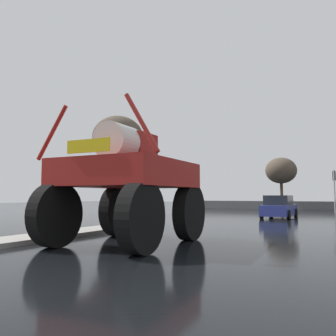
{
  "coord_description": "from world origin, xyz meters",
  "views": [
    {
      "loc": [
        5.65,
        -2.32,
        1.48
      ],
      "look_at": [
        -0.33,
        8.72,
        2.5
      ],
      "focal_mm": 36.97,
      "sensor_mm": 36.0,
      "label": 1
    }
  ],
  "objects_px": {
    "bare_tree_left": "(118,138)",
    "bare_tree_far_center": "(281,171)",
    "sedan_ahead": "(279,207)",
    "traffic_signal_near_left": "(114,170)",
    "traffic_signal_far_left": "(334,181)",
    "oversize_sprayer": "(128,182)"
  },
  "relations": [
    {
      "from": "bare_tree_left",
      "to": "bare_tree_far_center",
      "type": "bearing_deg",
      "value": 59.86
    },
    {
      "from": "sedan_ahead",
      "to": "traffic_signal_near_left",
      "type": "relative_size",
      "value": 1.08
    },
    {
      "from": "traffic_signal_far_left",
      "to": "bare_tree_left",
      "type": "relative_size",
      "value": 0.47
    },
    {
      "from": "bare_tree_left",
      "to": "oversize_sprayer",
      "type": "bearing_deg",
      "value": -52.17
    },
    {
      "from": "traffic_signal_near_left",
      "to": "bare_tree_left",
      "type": "height_order",
      "value": "bare_tree_left"
    },
    {
      "from": "traffic_signal_far_left",
      "to": "bare_tree_far_center",
      "type": "bearing_deg",
      "value": 132.06
    },
    {
      "from": "traffic_signal_near_left",
      "to": "bare_tree_far_center",
      "type": "height_order",
      "value": "bare_tree_far_center"
    },
    {
      "from": "oversize_sprayer",
      "to": "traffic_signal_near_left",
      "type": "height_order",
      "value": "oversize_sprayer"
    },
    {
      "from": "traffic_signal_far_left",
      "to": "bare_tree_far_center",
      "type": "relative_size",
      "value": 0.65
    },
    {
      "from": "traffic_signal_far_left",
      "to": "oversize_sprayer",
      "type": "bearing_deg",
      "value": -100.84
    },
    {
      "from": "oversize_sprayer",
      "to": "traffic_signal_far_left",
      "type": "relative_size",
      "value": 1.38
    },
    {
      "from": "bare_tree_far_center",
      "to": "traffic_signal_far_left",
      "type": "bearing_deg",
      "value": -47.94
    },
    {
      "from": "sedan_ahead",
      "to": "bare_tree_far_center",
      "type": "bearing_deg",
      "value": 10.44
    },
    {
      "from": "traffic_signal_near_left",
      "to": "traffic_signal_far_left",
      "type": "bearing_deg",
      "value": 65.68
    },
    {
      "from": "oversize_sprayer",
      "to": "traffic_signal_near_left",
      "type": "distance_m",
      "value": 6.5
    },
    {
      "from": "sedan_ahead",
      "to": "bare_tree_far_center",
      "type": "distance_m",
      "value": 16.24
    },
    {
      "from": "traffic_signal_far_left",
      "to": "traffic_signal_near_left",
      "type": "bearing_deg",
      "value": -114.32
    },
    {
      "from": "oversize_sprayer",
      "to": "bare_tree_far_center",
      "type": "xyz_separation_m",
      "value": [
        -0.9,
        30.87,
        2.38
      ]
    },
    {
      "from": "traffic_signal_near_left",
      "to": "bare_tree_far_center",
      "type": "bearing_deg",
      "value": 82.72
    },
    {
      "from": "bare_tree_far_center",
      "to": "traffic_signal_near_left",
      "type": "bearing_deg",
      "value": -97.28
    },
    {
      "from": "sedan_ahead",
      "to": "bare_tree_far_center",
      "type": "relative_size",
      "value": 0.72
    },
    {
      "from": "traffic_signal_far_left",
      "to": "bare_tree_far_center",
      "type": "xyz_separation_m",
      "value": [
        -5.62,
        6.23,
        1.54
      ]
    }
  ]
}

